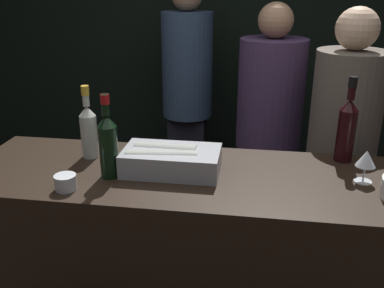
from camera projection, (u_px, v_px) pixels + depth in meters
wall_back_chalkboard at (228, 26)px, 3.40m from camera, size 6.40×0.06×2.80m
bar_counter at (191, 272)px, 1.96m from camera, size 1.93×0.62×0.99m
ice_bin_with_bottles at (170, 159)px, 1.78m from camera, size 0.40×0.23×0.11m
wine_glass at (366, 160)px, 1.67m from camera, size 0.08×0.08×0.13m
candle_votive at (66, 182)px, 1.63m from camera, size 0.08×0.08×0.06m
red_wine_bottle_burgundy at (108, 144)px, 1.70m from camera, size 0.08×0.08×0.34m
rose_wine_bottle at (88, 129)px, 1.90m from camera, size 0.07×0.07×0.33m
red_wine_bottle_black_foil at (347, 127)px, 1.85m from camera, size 0.08×0.08×0.38m
person_in_hoodie at (341, 147)px, 2.29m from camera, size 0.36×0.36×1.63m
person_blond_tee at (187, 92)px, 3.11m from camera, size 0.36×0.36×1.75m
person_grey_polo at (269, 122)px, 2.73m from camera, size 0.41×0.41×1.63m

